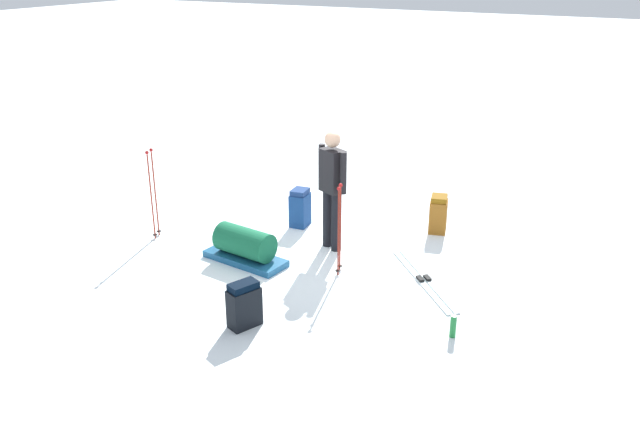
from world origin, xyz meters
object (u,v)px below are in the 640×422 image
Objects in this scene: backpack_bright at (438,214)px; gear_sled at (245,246)px; skier_standing at (332,184)px; ski_poles_planted_near at (339,225)px; ski_poles_planted_far at (153,189)px; thermos_bottle at (453,326)px; backpack_small_spare at (244,305)px; ski_pair_near at (424,280)px; backpack_large_dark at (300,208)px.

backpack_bright is 2.97m from gear_sled.
skier_standing reaches higher than ski_poles_planted_near.
thermos_bottle is at bearing -97.24° from ski_poles_planted_far.
ski_poles_planted_near is (1.68, -0.34, 0.42)m from backpack_small_spare.
backpack_bright is 2.09m from ski_poles_planted_near.
backpack_small_spare is 0.44× the size of ski_poles_planted_near.
backpack_small_spare is (-3.61, 1.04, -0.01)m from backpack_bright.
ski_poles_planted_near reaches higher than ski_pair_near.
ski_poles_planted_near is at bearing 105.89° from ski_pair_near.
skier_standing is at bearing 56.74° from thermos_bottle.
skier_standing is at bearing 76.82° from ski_pair_near.
backpack_large_dark is 2.98m from backpack_small_spare.
ski_poles_planted_near is 0.91× the size of ski_poles_planted_far.
ski_poles_planted_far is at bearing 129.64° from backpack_large_dark.
ski_poles_planted_near reaches higher than backpack_small_spare.
ski_pair_near is at bearing -74.11° from ski_poles_planted_near.
backpack_bright is (1.62, 0.37, 0.27)m from ski_pair_near.
backpack_large_dark reaches higher than ski_pair_near.
ski_pair_near is 1.34m from thermos_bottle.
ski_poles_planted_far is (-0.52, 3.96, 0.73)m from ski_pair_near.
ski_pair_near is 1.18× the size of gear_sled.
backpack_small_spare is (-2.34, -0.10, -0.69)m from skier_standing.
gear_sled is at bearing 139.11° from skier_standing.
backpack_small_spare is 2.99m from ski_poles_planted_far.
skier_standing is 1.40× the size of gear_sled.
ski_poles_planted_far reaches higher than backpack_bright.
backpack_small_spare is at bearing -119.92° from ski_poles_planted_far.
ski_poles_planted_far is (-0.87, 2.46, -0.21)m from skier_standing.
ski_poles_planted_far reaches higher than thermos_bottle.
thermos_bottle is (0.88, -2.13, -0.13)m from backpack_small_spare.
ski_poles_planted_far is at bearing 86.86° from gear_sled.
thermos_bottle is (-2.74, -1.10, -0.15)m from backpack_bright.
ski_poles_planted_near is 2.90m from ski_poles_planted_far.
ski_poles_planted_near reaches higher than backpack_bright.
ski_pair_near is 4.06m from ski_poles_planted_far.
ski_poles_planted_near is 1.38m from gear_sled.
backpack_small_spare is at bearing 112.29° from thermos_bottle.
ski_poles_planted_far is at bearing 94.22° from ski_poles_planted_near.
thermos_bottle is at bearing -114.28° from ski_poles_planted_near.
ski_pair_near is 5.52× the size of thermos_bottle.
ski_pair_near is 1.07× the size of ski_poles_planted_far.
gear_sled is at bearing -93.14° from ski_poles_planted_far.
gear_sled is at bearing 104.57° from ski_pair_near.
ski_pair_near is at bearing -75.43° from gear_sled.
backpack_bright is at bearing 21.84° from thermos_bottle.
backpack_bright is at bearing -59.22° from ski_poles_planted_far.
ski_pair_near is at bearing -103.18° from skier_standing.
backpack_bright is 1.05× the size of backpack_small_spare.
ski_poles_planted_near is at bearing -76.55° from gear_sled.
ski_poles_planted_near reaches higher than thermos_bottle.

